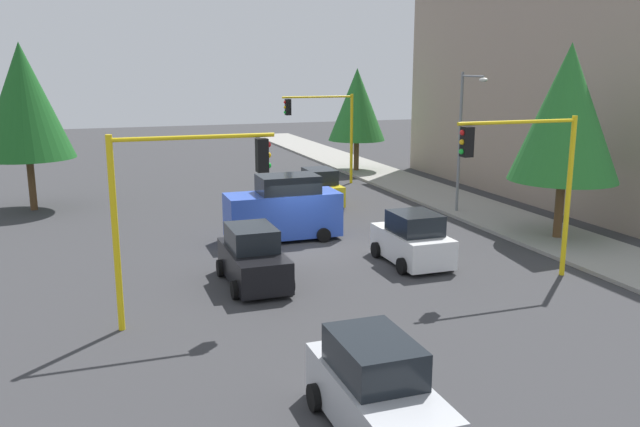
# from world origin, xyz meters

# --- Properties ---
(ground_plane) EXTENTS (120.00, 120.00, 0.00)m
(ground_plane) POSITION_xyz_m (0.00, 0.00, 0.00)
(ground_plane) COLOR #353538
(sidewalk_kerb) EXTENTS (80.00, 4.00, 0.15)m
(sidewalk_kerb) POSITION_xyz_m (-5.00, 10.50, 0.07)
(sidewalk_kerb) COLOR gray
(sidewalk_kerb) RESTS_ON ground
(lane_arrow_near) EXTENTS (2.40, 1.10, 1.10)m
(lane_arrow_near) POSITION_xyz_m (11.51, -3.00, 0.01)
(lane_arrow_near) COLOR silver
(lane_arrow_near) RESTS_ON ground
(apartment_block) EXTENTS (22.39, 9.30, 12.84)m
(apartment_block) POSITION_xyz_m (-7.50, 18.50, 6.43)
(apartment_block) COLOR gray
(apartment_block) RESTS_ON ground
(traffic_signal_near_left) EXTENTS (0.36, 4.59, 5.61)m
(traffic_signal_near_left) POSITION_xyz_m (6.00, 5.69, 3.97)
(traffic_signal_near_left) COLOR yellow
(traffic_signal_near_left) RESTS_ON ground
(traffic_signal_near_right) EXTENTS (0.36, 4.59, 5.47)m
(traffic_signal_near_right) POSITION_xyz_m (6.00, -5.67, 3.88)
(traffic_signal_near_right) COLOR yellow
(traffic_signal_near_right) RESTS_ON ground
(traffic_signal_far_left) EXTENTS (0.36, 4.59, 5.60)m
(traffic_signal_far_left) POSITION_xyz_m (-14.00, 5.69, 3.97)
(traffic_signal_far_left) COLOR yellow
(traffic_signal_far_left) RESTS_ON ground
(street_lamp_curbside) EXTENTS (2.15, 0.28, 7.00)m
(street_lamp_curbside) POSITION_xyz_m (-3.61, 9.20, 4.35)
(street_lamp_curbside) COLOR slate
(street_lamp_curbside) RESTS_ON ground
(tree_roadside_near) EXTENTS (4.47, 4.47, 8.19)m
(tree_roadside_near) POSITION_xyz_m (2.00, 10.50, 5.38)
(tree_roadside_near) COLOR brown
(tree_roadside_near) RESTS_ON ground
(tree_roadside_far) EXTENTS (3.93, 3.93, 7.17)m
(tree_roadside_far) POSITION_xyz_m (-18.00, 9.50, 4.70)
(tree_roadside_far) COLOR brown
(tree_roadside_far) RESTS_ON ground
(tree_opposite_side) EXTENTS (4.61, 4.61, 8.45)m
(tree_opposite_side) POSITION_xyz_m (-12.00, -11.00, 5.56)
(tree_opposite_side) COLOR brown
(tree_opposite_side) RESTS_ON ground
(delivery_van_blue) EXTENTS (2.22, 4.80, 2.77)m
(delivery_van_blue) POSITION_xyz_m (-2.00, -0.44, 1.28)
(delivery_van_blue) COLOR blue
(delivery_van_blue) RESTS_ON ground
(car_white) EXTENTS (3.63, 2.11, 1.98)m
(car_white) POSITION_xyz_m (2.98, 3.12, 0.90)
(car_white) COLOR white
(car_white) RESTS_ON ground
(car_black) EXTENTS (3.93, 2.02, 1.98)m
(car_black) POSITION_xyz_m (3.32, -3.07, 0.90)
(car_black) COLOR black
(car_black) RESTS_ON ground
(car_silver) EXTENTS (4.14, 1.95, 1.98)m
(car_silver) POSITION_xyz_m (13.21, -2.94, 0.90)
(car_silver) COLOR #B2B5BA
(car_silver) RESTS_ON ground
(car_yellow) EXTENTS (3.82, 1.96, 1.98)m
(car_yellow) POSITION_xyz_m (-8.25, 3.32, 0.90)
(car_yellow) COLOR yellow
(car_yellow) RESTS_ON ground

